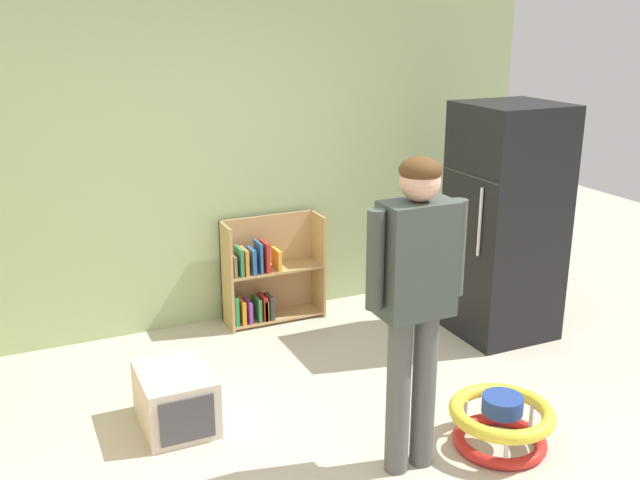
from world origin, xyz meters
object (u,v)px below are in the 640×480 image
(refrigerator, at_px, (505,222))
(standing_person, at_px, (415,289))
(bookshelf, at_px, (266,277))
(baby_walker, at_px, (501,422))
(pet_carrier, at_px, (176,398))

(refrigerator, bearing_deg, standing_person, -141.39)
(bookshelf, relative_size, baby_walker, 1.41)
(refrigerator, xyz_separation_m, bookshelf, (-1.57, 0.97, -0.53))
(baby_walker, distance_m, pet_carrier, 1.92)
(standing_person, xyz_separation_m, baby_walker, (0.58, -0.06, -0.89))
(bookshelf, distance_m, pet_carrier, 1.67)
(bookshelf, distance_m, standing_person, 2.32)
(bookshelf, bearing_deg, pet_carrier, -129.69)
(pet_carrier, bearing_deg, baby_walker, -31.33)
(baby_walker, height_order, pet_carrier, pet_carrier)
(refrigerator, xyz_separation_m, pet_carrier, (-2.63, -0.31, -0.71))
(baby_walker, xyz_separation_m, pet_carrier, (-1.64, 1.00, 0.02))
(refrigerator, distance_m, pet_carrier, 2.75)
(standing_person, distance_m, baby_walker, 1.06)
(refrigerator, relative_size, pet_carrier, 3.22)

